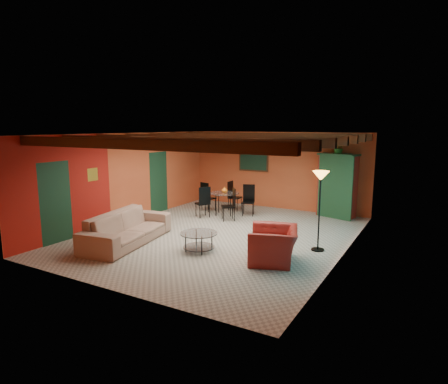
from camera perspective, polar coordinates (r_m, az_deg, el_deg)
The scene contains 11 objects.
room at distance 10.05m, azimuth -0.25°, elevation 6.74°, with size 6.52×8.01×2.71m.
sofa at distance 9.87m, azimuth -14.26°, elevation -5.23°, with size 2.69×1.05×0.79m, color #8B6A59.
armchair at distance 8.38m, azimuth 7.42°, elevation -7.82°, with size 1.15×1.01×0.75m, color maroon.
coffee_table at distance 9.04m, azimuth -3.78°, elevation -7.43°, with size 0.88×0.88×0.45m, color white, non-canonical shape.
dining_table at distance 12.59m, azimuth 0.08°, elevation -1.13°, with size 1.95×1.95×1.02m, color white, non-canonical shape.
armoire at distance 12.76m, azimuth 16.57°, elevation 0.82°, with size 1.13×0.56×1.99m, color maroon.
floor_lamp at distance 9.16m, azimuth 14.07°, elevation -2.79°, with size 0.38×0.38×1.90m, color black, non-canonical shape.
ceiling_fan at distance 9.96m, azimuth -0.57°, elevation 6.70°, with size 1.50×1.50×0.44m, color #472614, non-canonical shape.
painting at distance 13.93m, azimuth 4.41°, elevation 4.65°, with size 1.05×0.03×0.65m, color black.
potted_plant at distance 12.63m, azimuth 16.85°, elevation 6.39°, with size 0.45×0.39×0.50m, color #26661E.
vase at distance 12.49m, azimuth 0.08°, elevation 1.61°, with size 0.19×0.19×0.20m, color orange.
Camera 1 is at (4.98, -8.60, 2.91)m, focal length 30.56 mm.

